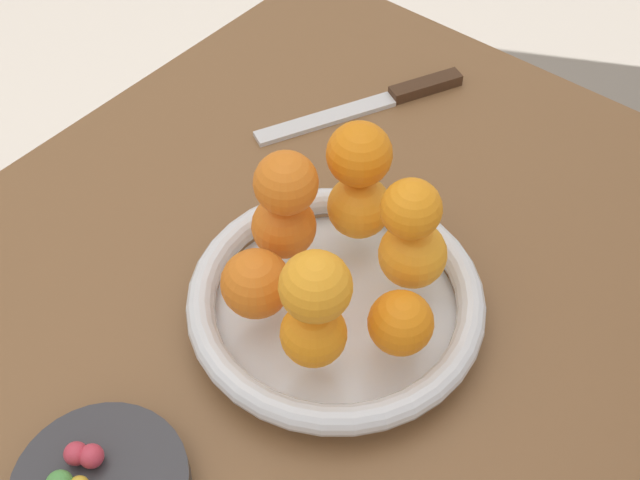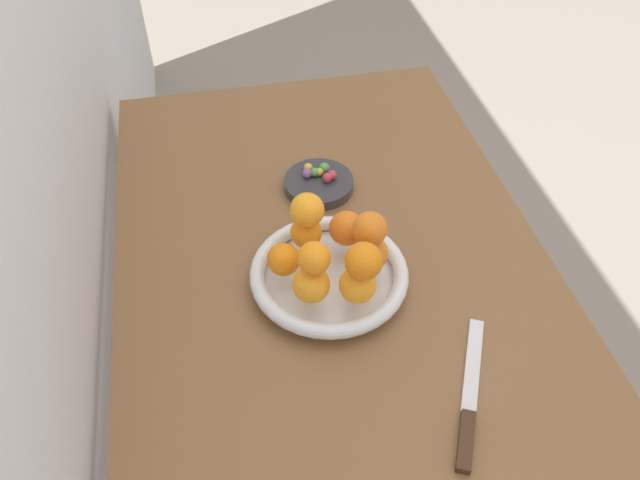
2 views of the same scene
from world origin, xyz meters
TOP-DOWN VIEW (x-y plane):
  - ground_plane at (0.00, 0.00)m, footprint 6.00×6.00m
  - dining_table at (0.00, 0.00)m, footprint 1.10×0.76m
  - fruit_bowl at (-0.10, 0.02)m, footprint 0.27×0.27m
  - candy_dish at (0.15, -0.01)m, footprint 0.14×0.14m
  - orange_0 at (-0.16, 0.06)m, footprint 0.06×0.06m
  - orange_1 at (-0.17, -0.01)m, footprint 0.06×0.06m
  - orange_2 at (-0.11, -0.05)m, footprint 0.06×0.06m
  - orange_3 at (-0.05, -0.02)m, footprint 0.06×0.06m
  - orange_4 at (-0.04, 0.05)m, footprint 0.06×0.06m
  - orange_5 at (-0.09, 0.09)m, footprint 0.05×0.05m
  - orange_6 at (-0.04, 0.04)m, footprint 0.06×0.06m
  - orange_7 at (-0.18, -0.02)m, footprint 0.06×0.06m
  - orange_8 at (-0.11, -0.04)m, footprint 0.06×0.06m
  - orange_9 at (-0.15, 0.05)m, footprint 0.05×0.05m
  - candy_ball_0 at (0.16, 0.01)m, footprint 0.02×0.02m
  - candy_ball_1 at (0.17, -0.03)m, footprint 0.02×0.02m
  - candy_ball_2 at (0.18, 0.00)m, footprint 0.02×0.02m
  - candy_ball_3 at (0.14, -0.03)m, footprint 0.02×0.02m
  - candy_ball_4 at (0.16, -0.02)m, footprint 0.02×0.02m
  - candy_ball_5 at (0.16, -0.01)m, footprint 0.02×0.02m
  - candy_ball_6 at (0.14, -0.04)m, footprint 0.02×0.02m
  - knife at (-0.37, -0.13)m, footprint 0.24×0.13m

SIDE VIEW (x-z plane):
  - ground_plane at x=0.00m, z-range 0.00..0.00m
  - dining_table at x=0.00m, z-range 0.28..1.02m
  - knife at x=-0.37m, z-range 0.74..0.75m
  - candy_dish at x=0.15m, z-range 0.74..0.76m
  - fruit_bowl at x=-0.10m, z-range 0.74..0.78m
  - candy_ball_4 at x=0.16m, z-range 0.76..0.78m
  - candy_ball_2 at x=0.18m, z-range 0.76..0.78m
  - candy_ball_5 at x=0.16m, z-range 0.76..0.78m
  - candy_ball_6 at x=0.14m, z-range 0.76..0.78m
  - candy_ball_0 at x=0.16m, z-range 0.76..0.78m
  - candy_ball_3 at x=0.14m, z-range 0.76..0.78m
  - candy_ball_1 at x=0.17m, z-range 0.76..0.78m
  - orange_5 at x=-0.09m, z-range 0.78..0.83m
  - orange_4 at x=-0.04m, z-range 0.78..0.84m
  - orange_2 at x=-0.11m, z-range 0.78..0.84m
  - orange_1 at x=-0.17m, z-range 0.78..0.84m
  - orange_3 at x=-0.05m, z-range 0.78..0.84m
  - orange_0 at x=-0.16m, z-range 0.78..0.84m
  - orange_6 at x=-0.04m, z-range 0.84..0.89m
  - orange_9 at x=-0.15m, z-range 0.84..0.89m
  - orange_8 at x=-0.11m, z-range 0.84..0.89m
  - orange_7 at x=-0.18m, z-range 0.84..0.90m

